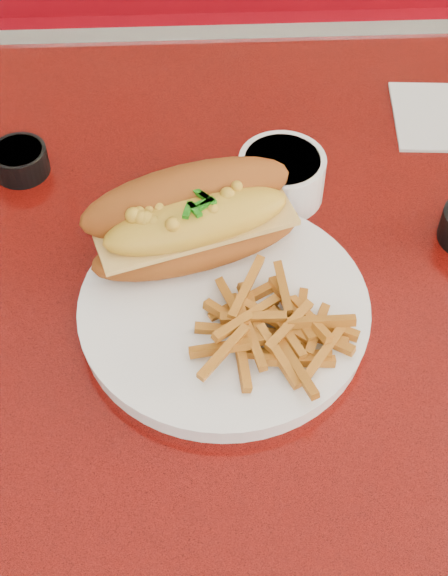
{
  "coord_description": "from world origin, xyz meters",
  "views": [
    {
      "loc": [
        -0.2,
        -0.45,
        1.32
      ],
      "look_at": [
        -0.19,
        -0.03,
        0.81
      ],
      "focal_mm": 50.0,
      "sensor_mm": 36.0,
      "label": 1
    }
  ],
  "objects_px": {
    "sauce_cup_left": "(20,160)",
    "diner_table": "(399,382)",
    "booth_bench_far": "(298,126)",
    "mac_hoagie": "(193,219)",
    "fork": "(285,271)",
    "gravy_ramekin": "(281,176)",
    "dinner_plate": "(224,310)"
  },
  "relations": [
    {
      "from": "diner_table",
      "to": "gravy_ramekin",
      "type": "xyz_separation_m",
      "value": [
        -0.12,
        0.12,
        0.19
      ]
    },
    {
      "from": "diner_table",
      "to": "fork",
      "type": "xyz_separation_m",
      "value": [
        -0.13,
        0.01,
        0.18
      ]
    },
    {
      "from": "mac_hoagie",
      "to": "fork",
      "type": "bearing_deg",
      "value": -39.87
    },
    {
      "from": "diner_table",
      "to": "booth_bench_far",
      "type": "bearing_deg",
      "value": 90.0
    },
    {
      "from": "booth_bench_far",
      "to": "mac_hoagie",
      "type": "height_order",
      "value": "booth_bench_far"
    },
    {
      "from": "mac_hoagie",
      "to": "sauce_cup_left",
      "type": "relative_size",
      "value": 2.95
    },
    {
      "from": "booth_bench_far",
      "to": "dinner_plate",
      "type": "relative_size",
      "value": 3.78
    },
    {
      "from": "booth_bench_far",
      "to": "fork",
      "type": "distance_m",
      "value": 0.96
    },
    {
      "from": "dinner_plate",
      "to": "sauce_cup_left",
      "type": "distance_m",
      "value": 0.28
    },
    {
      "from": "fork",
      "to": "sauce_cup_left",
      "type": "height_order",
      "value": "sauce_cup_left"
    },
    {
      "from": "sauce_cup_left",
      "to": "diner_table",
      "type": "bearing_deg",
      "value": -23.53
    },
    {
      "from": "mac_hoagie",
      "to": "dinner_plate",
      "type": "bearing_deg",
      "value": -87.98
    },
    {
      "from": "dinner_plate",
      "to": "gravy_ramekin",
      "type": "height_order",
      "value": "gravy_ramekin"
    },
    {
      "from": "diner_table",
      "to": "fork",
      "type": "height_order",
      "value": "fork"
    },
    {
      "from": "diner_table",
      "to": "mac_hoagie",
      "type": "xyz_separation_m",
      "value": [
        -0.21,
        0.04,
        0.21
      ]
    },
    {
      "from": "dinner_plate",
      "to": "mac_hoagie",
      "type": "relative_size",
      "value": 1.51
    },
    {
      "from": "mac_hoagie",
      "to": "sauce_cup_left",
      "type": "distance_m",
      "value": 0.22
    },
    {
      "from": "dinner_plate",
      "to": "fork",
      "type": "distance_m",
      "value": 0.07
    },
    {
      "from": "booth_bench_far",
      "to": "fork",
      "type": "relative_size",
      "value": 7.95
    },
    {
      "from": "booth_bench_far",
      "to": "mac_hoagie",
      "type": "bearing_deg",
      "value": -105.2
    },
    {
      "from": "diner_table",
      "to": "booth_bench_far",
      "type": "height_order",
      "value": "booth_bench_far"
    },
    {
      "from": "fork",
      "to": "sauce_cup_left",
      "type": "bearing_deg",
      "value": 45.61
    },
    {
      "from": "diner_table",
      "to": "booth_bench_far",
      "type": "distance_m",
      "value": 0.87
    },
    {
      "from": "sauce_cup_left",
      "to": "gravy_ramekin",
      "type": "bearing_deg",
      "value": -9.88
    },
    {
      "from": "mac_hoagie",
      "to": "sauce_cup_left",
      "type": "bearing_deg",
      "value": 126.05
    },
    {
      "from": "dinner_plate",
      "to": "mac_hoagie",
      "type": "distance_m",
      "value": 0.08
    },
    {
      "from": "dinner_plate",
      "to": "gravy_ramekin",
      "type": "bearing_deg",
      "value": 67.47
    },
    {
      "from": "fork",
      "to": "diner_table",
      "type": "bearing_deg",
      "value": -104.73
    },
    {
      "from": "dinner_plate",
      "to": "fork",
      "type": "xyz_separation_m",
      "value": [
        0.06,
        0.03,
        0.01
      ]
    },
    {
      "from": "booth_bench_far",
      "to": "dinner_plate",
      "type": "xyz_separation_m",
      "value": [
        -0.19,
        -0.84,
        0.49
      ]
    },
    {
      "from": "mac_hoagie",
      "to": "gravy_ramekin",
      "type": "bearing_deg",
      "value": 26.36
    },
    {
      "from": "fork",
      "to": "sauce_cup_left",
      "type": "distance_m",
      "value": 0.3
    }
  ]
}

